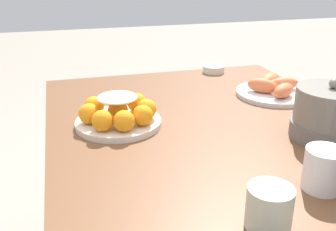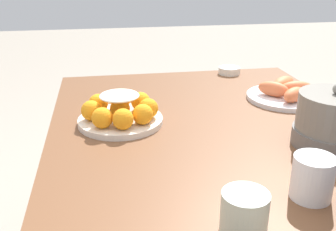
{
  "view_description": "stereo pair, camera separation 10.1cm",
  "coord_description": "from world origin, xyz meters",
  "px_view_note": "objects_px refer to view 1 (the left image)",
  "views": [
    {
      "loc": [
        0.84,
        -0.38,
        1.12
      ],
      "look_at": [
        -0.06,
        -0.12,
        0.74
      ],
      "focal_mm": 42.0,
      "sensor_mm": 36.0,
      "label": 1
    },
    {
      "loc": [
        0.86,
        -0.28,
        1.12
      ],
      "look_at": [
        -0.06,
        -0.12,
        0.74
      ],
      "focal_mm": 42.0,
      "sensor_mm": 36.0,
      "label": 2
    }
  ],
  "objects_px": {
    "cup_near": "(269,208)",
    "warming_pot": "(329,114)",
    "dining_table": "(218,168)",
    "cake_plate": "(119,114)",
    "cup_far": "(324,169)",
    "seafood_platter": "(274,89)",
    "sauce_bowl": "(214,69)"
  },
  "relations": [
    {
      "from": "dining_table",
      "to": "cake_plate",
      "type": "relative_size",
      "value": 5.27
    },
    {
      "from": "seafood_platter",
      "to": "cup_near",
      "type": "bearing_deg",
      "value": -30.74
    },
    {
      "from": "cup_near",
      "to": "seafood_platter",
      "type": "bearing_deg",
      "value": 149.26
    },
    {
      "from": "cake_plate",
      "to": "cup_near",
      "type": "bearing_deg",
      "value": 19.11
    },
    {
      "from": "seafood_platter",
      "to": "cup_near",
      "type": "relative_size",
      "value": 3.18
    },
    {
      "from": "cup_far",
      "to": "sauce_bowl",
      "type": "bearing_deg",
      "value": 172.34
    },
    {
      "from": "warming_pot",
      "to": "cake_plate",
      "type": "bearing_deg",
      "value": -113.81
    },
    {
      "from": "dining_table",
      "to": "seafood_platter",
      "type": "relative_size",
      "value": 4.91
    },
    {
      "from": "seafood_platter",
      "to": "cup_far",
      "type": "height_order",
      "value": "cup_far"
    },
    {
      "from": "dining_table",
      "to": "cake_plate",
      "type": "xyz_separation_m",
      "value": [
        -0.12,
        -0.24,
        0.13
      ]
    },
    {
      "from": "cup_far",
      "to": "warming_pot",
      "type": "distance_m",
      "value": 0.25
    },
    {
      "from": "sauce_bowl",
      "to": "seafood_platter",
      "type": "xyz_separation_m",
      "value": [
        0.31,
        0.09,
        0.01
      ]
    },
    {
      "from": "dining_table",
      "to": "cup_far",
      "type": "bearing_deg",
      "value": 17.45
    },
    {
      "from": "cake_plate",
      "to": "warming_pot",
      "type": "distance_m",
      "value": 0.53
    },
    {
      "from": "cake_plate",
      "to": "sauce_bowl",
      "type": "xyz_separation_m",
      "value": [
        -0.42,
        0.44,
        -0.02
      ]
    },
    {
      "from": "cake_plate",
      "to": "cup_near",
      "type": "relative_size",
      "value": 2.96
    },
    {
      "from": "cup_near",
      "to": "warming_pot",
      "type": "height_order",
      "value": "warming_pot"
    },
    {
      "from": "dining_table",
      "to": "cup_near",
      "type": "xyz_separation_m",
      "value": [
        0.37,
        -0.07,
        0.14
      ]
    },
    {
      "from": "cake_plate",
      "to": "cup_far",
      "type": "relative_size",
      "value": 2.73
    },
    {
      "from": "cake_plate",
      "to": "seafood_platter",
      "type": "distance_m",
      "value": 0.54
    },
    {
      "from": "dining_table",
      "to": "warming_pot",
      "type": "xyz_separation_m",
      "value": [
        0.09,
        0.25,
        0.16
      ]
    },
    {
      "from": "cup_far",
      "to": "warming_pot",
      "type": "xyz_separation_m",
      "value": [
        -0.2,
        0.16,
        0.02
      ]
    },
    {
      "from": "seafood_platter",
      "to": "cup_far",
      "type": "relative_size",
      "value": 2.94
    },
    {
      "from": "dining_table",
      "to": "sauce_bowl",
      "type": "relative_size",
      "value": 14.56
    },
    {
      "from": "cup_near",
      "to": "dining_table",
      "type": "bearing_deg",
      "value": 169.38
    },
    {
      "from": "cup_near",
      "to": "warming_pot",
      "type": "bearing_deg",
      "value": 131.16
    },
    {
      "from": "cup_near",
      "to": "cup_far",
      "type": "xyz_separation_m",
      "value": [
        -0.08,
        0.16,
        0.0
      ]
    },
    {
      "from": "dining_table",
      "to": "cup_near",
      "type": "height_order",
      "value": "cup_near"
    },
    {
      "from": "cake_plate",
      "to": "cup_far",
      "type": "xyz_separation_m",
      "value": [
        0.41,
        0.33,
        0.01
      ]
    },
    {
      "from": "cake_plate",
      "to": "cup_far",
      "type": "bearing_deg",
      "value": 38.52
    },
    {
      "from": "sauce_bowl",
      "to": "warming_pot",
      "type": "xyz_separation_m",
      "value": [
        0.64,
        0.04,
        0.05
      ]
    },
    {
      "from": "seafood_platter",
      "to": "cup_far",
      "type": "bearing_deg",
      "value": -20.72
    }
  ]
}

